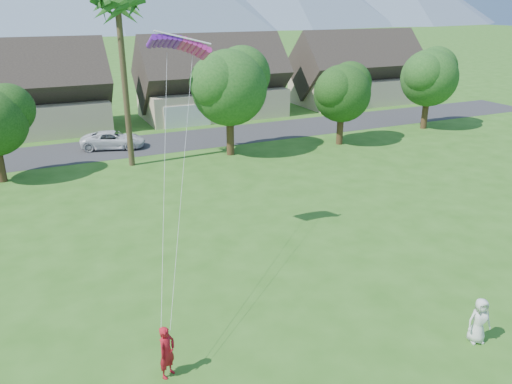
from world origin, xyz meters
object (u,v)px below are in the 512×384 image
parked_car (113,140)px  parafoil_kite (180,43)px  kite_flyer (167,352)px  watcher (479,321)px

parked_car → parafoil_kite: 22.50m
parked_car → kite_flyer: bearing=-169.0°
watcher → parafoil_kite: parafoil_kite is taller
watcher → parked_car: bearing=120.7°
watcher → parafoil_kite: (-7.17, 11.94, 9.15)m
kite_flyer → parafoil_kite: 13.26m
kite_flyer → parafoil_kite: parafoil_kite is taller
kite_flyer → parafoil_kite: (3.61, 8.95, 9.10)m
watcher → kite_flyer: bearing=-177.8°
parked_car → parafoil_kite: parafoil_kite is taller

